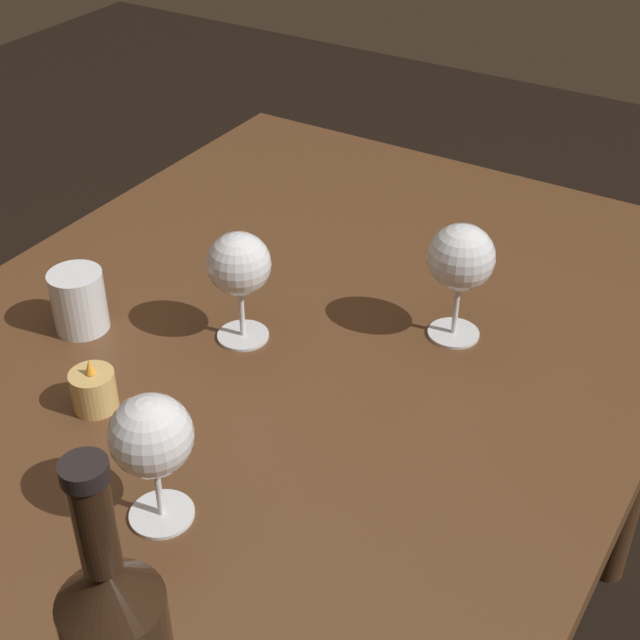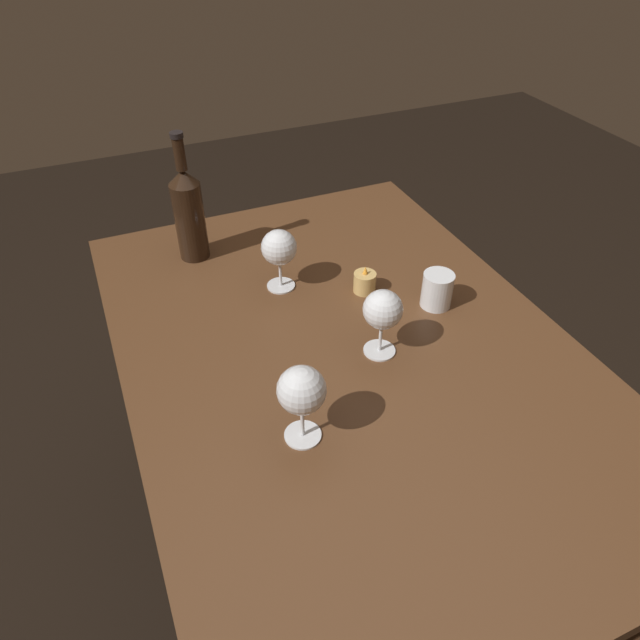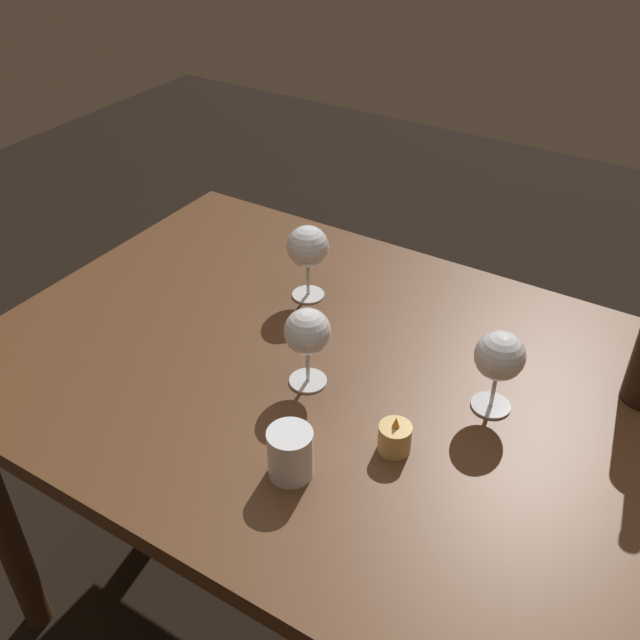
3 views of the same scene
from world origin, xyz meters
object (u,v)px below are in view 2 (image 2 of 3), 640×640
at_px(water_tumbler, 437,292).
at_px(wine_glass_right, 279,249).
at_px(wine_bottle, 189,212).
at_px(votive_candle, 365,283).
at_px(wine_glass_centre, 302,391).
at_px(wine_glass_left, 383,311).

bearing_deg(water_tumbler, wine_glass_right, -124.34).
height_order(wine_bottle, votive_candle, wine_bottle).
relative_size(wine_bottle, water_tumbler, 3.92).
distance_m(wine_glass_right, wine_bottle, 0.26).
xyz_separation_m(water_tumbler, votive_candle, (-0.11, -0.12, -0.01)).
xyz_separation_m(wine_glass_centre, water_tumbler, (-0.23, 0.42, -0.08)).
relative_size(wine_glass_left, water_tumbler, 1.82).
relative_size(wine_glass_left, wine_glass_centre, 0.95).
bearing_deg(wine_bottle, wine_glass_centre, 3.02).
relative_size(wine_glass_right, wine_glass_centre, 0.95).
xyz_separation_m(wine_glass_centre, wine_bottle, (-0.65, -0.03, 0.01)).
bearing_deg(wine_glass_right, wine_bottle, -143.89).
distance_m(wine_bottle, water_tumbler, 0.62).
xyz_separation_m(wine_glass_right, wine_bottle, (-0.21, -0.15, 0.02)).
bearing_deg(votive_candle, wine_glass_right, -118.21).
xyz_separation_m(wine_glass_left, water_tumbler, (-0.09, 0.19, -0.07)).
distance_m(water_tumbler, votive_candle, 0.17).
relative_size(wine_glass_right, wine_bottle, 0.46).
distance_m(wine_glass_right, votive_candle, 0.21).
height_order(wine_glass_left, water_tumbler, wine_glass_left).
height_order(wine_glass_left, wine_bottle, wine_bottle).
height_order(wine_glass_left, wine_glass_right, same).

